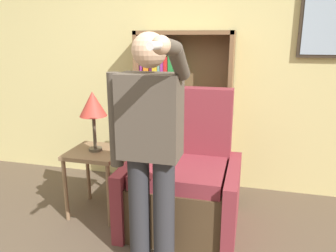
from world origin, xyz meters
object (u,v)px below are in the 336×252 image
at_px(bookcase, 173,116).
at_px(person_standing, 150,144).
at_px(armchair, 183,184).
at_px(table_lamp, 93,106).
at_px(side_table, 96,161).

distance_m(bookcase, person_standing, 1.42).
distance_m(bookcase, armchair, 0.90).
bearing_deg(table_lamp, bookcase, 54.27).
relative_size(bookcase, side_table, 2.72).
height_order(armchair, person_standing, person_standing).
xyz_separation_m(bookcase, person_standing, (0.19, -1.40, 0.14)).
distance_m(armchair, person_standing, 0.87).
bearing_deg(side_table, person_standing, -41.29).
bearing_deg(armchair, table_lamp, -179.06).
bearing_deg(table_lamp, side_table, 116.57).
distance_m(bookcase, table_lamp, 0.96).
xyz_separation_m(bookcase, armchair, (0.28, -0.75, -0.43)).
distance_m(side_table, table_lamp, 0.52).
distance_m(armchair, side_table, 0.84).
height_order(bookcase, side_table, bookcase).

